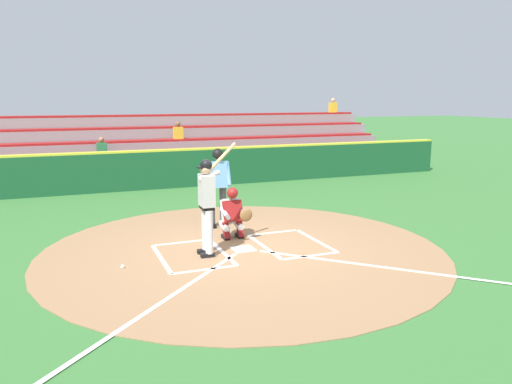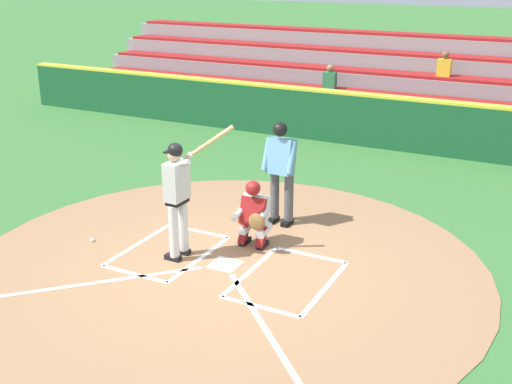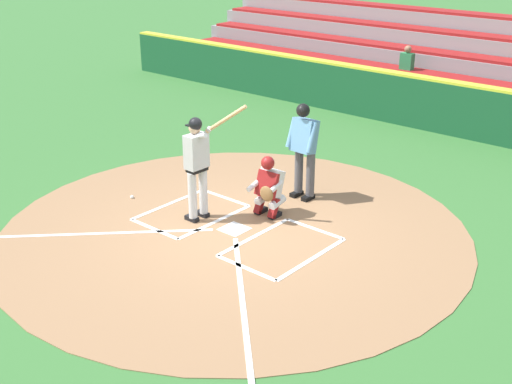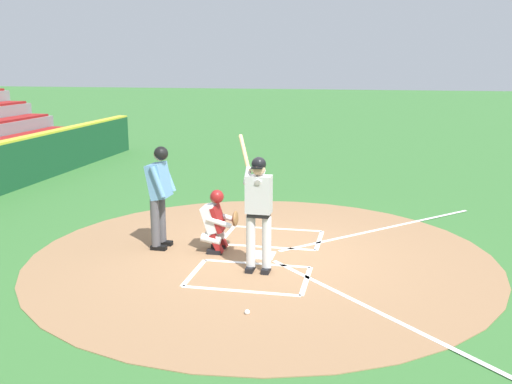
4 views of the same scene
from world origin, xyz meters
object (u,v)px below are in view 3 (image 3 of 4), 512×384
Objects in this scene: baseball at (132,197)px; plate_umpire at (304,145)px; batter at (198,161)px; catcher at (269,185)px.

plate_umpire is at bearing -138.88° from baseball.
batter reaches higher than baseball.
catcher is at bearing -132.17° from batter.
batter is 1.96m from baseball.
baseball is (2.46, 1.10, -0.55)m from catcher.
catcher is 0.61× the size of plate_umpire.
batter is 28.76× the size of baseball.
batter is 2.12m from plate_umpire.
batter reaches higher than plate_umpire.
baseball is at bearing 41.12° from plate_umpire.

